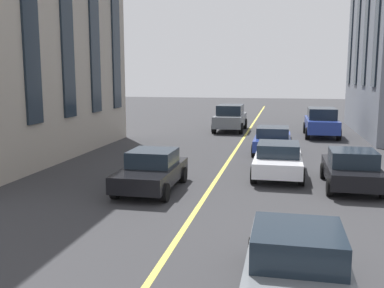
% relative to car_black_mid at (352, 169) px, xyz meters
% --- Properties ---
extents(lane_centre_line, '(80.00, 0.16, 0.01)m').
position_rel_car_black_mid_xyz_m(lane_centre_line, '(1.31, 4.90, -0.70)').
color(lane_centre_line, '#D8C64C').
rests_on(lane_centre_line, ground_plane).
extents(car_black_mid, '(3.90, 1.89, 1.40)m').
position_rel_car_black_mid_xyz_m(car_black_mid, '(0.00, 0.00, 0.00)').
color(car_black_mid, black).
rests_on(car_black_mid, ground_plane).
extents(car_grey_trailing, '(4.70, 2.14, 1.88)m').
position_rel_car_black_mid_xyz_m(car_grey_trailing, '(15.28, 6.20, 0.27)').
color(car_grey_trailing, slate).
rests_on(car_grey_trailing, ground_plane).
extents(car_blue_far, '(4.70, 2.14, 1.88)m').
position_rel_car_black_mid_xyz_m(car_blue_far, '(13.55, 0.00, 0.27)').
color(car_blue_far, navy).
rests_on(car_blue_far, ground_plane).
extents(car_grey_parked_a, '(3.90, 1.89, 1.40)m').
position_rel_car_black_mid_xyz_m(car_grey_parked_a, '(-8.54, 2.12, 0.00)').
color(car_grey_parked_a, slate).
rests_on(car_grey_parked_a, ground_plane).
extents(car_blue_near, '(4.40, 1.95, 1.37)m').
position_rel_car_black_mid_xyz_m(car_blue_near, '(6.74, 2.95, 0.00)').
color(car_blue_near, navy).
rests_on(car_blue_near, ground_plane).
extents(car_white_oncoming, '(4.40, 1.95, 1.37)m').
position_rel_car_black_mid_xyz_m(car_white_oncoming, '(1.38, 2.59, 0.00)').
color(car_white_oncoming, silver).
rests_on(car_white_oncoming, ground_plane).
extents(car_black_parked_b, '(3.90, 1.89, 1.40)m').
position_rel_car_black_mid_xyz_m(car_black_parked_b, '(-1.70, 6.89, 0.00)').
color(car_black_parked_b, black).
rests_on(car_black_parked_b, ground_plane).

